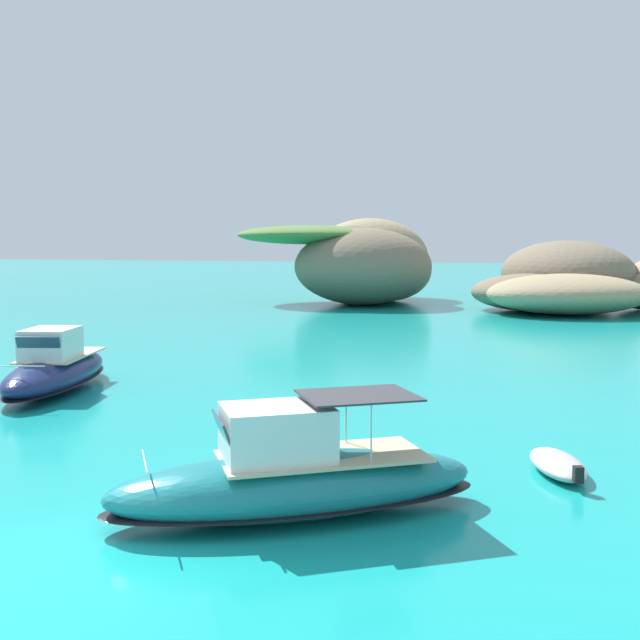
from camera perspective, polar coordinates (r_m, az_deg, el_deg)
The scene contains 6 objects.
ground_plane at distance 14.26m, azimuth -19.05°, elevation -17.01°, with size 400.00×400.00×0.00m, color teal.
islet_large at distance 70.23m, azimuth 3.20°, elevation 4.37°, with size 19.55×21.66×7.75m.
islet_small at distance 66.26m, azimuth 18.48°, elevation 2.66°, with size 19.41×23.41×5.63m.
motorboat_teal at distance 15.58m, azimuth -1.95°, elevation -11.72°, with size 7.66×6.11×2.40m.
motorboat_navy at distance 29.87m, azimuth -19.08°, elevation -3.51°, with size 4.40×8.35×2.36m.
dinghy_tender at distance 19.29m, azimuth 17.27°, elevation -10.20°, with size 1.84×2.86×0.58m.
Camera 1 is at (7.92, -10.54, 5.45)m, focal length 43.01 mm.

